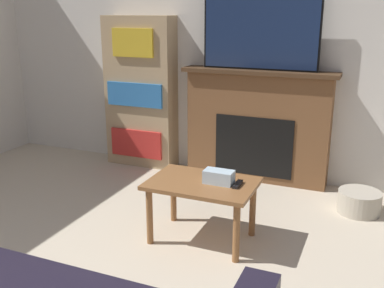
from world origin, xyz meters
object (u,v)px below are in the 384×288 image
(tv, at_px, (260,33))
(coffee_table, at_px, (202,191))
(fireplace, at_px, (257,126))
(storage_basket, at_px, (359,202))
(bookshelf, at_px, (141,93))

(tv, height_order, coffee_table, tv)
(fireplace, xyz_separation_m, storage_basket, (1.06, -0.46, -0.48))
(tv, xyz_separation_m, bookshelf, (-1.33, -0.00, -0.67))
(bookshelf, xyz_separation_m, storage_basket, (2.40, -0.43, -0.73))
(fireplace, height_order, storage_basket, fireplace)
(fireplace, height_order, coffee_table, fireplace)
(coffee_table, distance_m, bookshelf, 1.97)
(coffee_table, bearing_deg, fireplace, 88.66)
(fireplace, relative_size, storage_basket, 4.22)
(bookshelf, relative_size, storage_basket, 4.50)
(tv, height_order, bookshelf, tv)
(coffee_table, xyz_separation_m, storage_basket, (1.10, 0.99, -0.30))
(tv, relative_size, coffee_table, 1.43)
(bookshelf, bearing_deg, storage_basket, -10.22)
(storage_basket, bearing_deg, coffee_table, -138.09)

